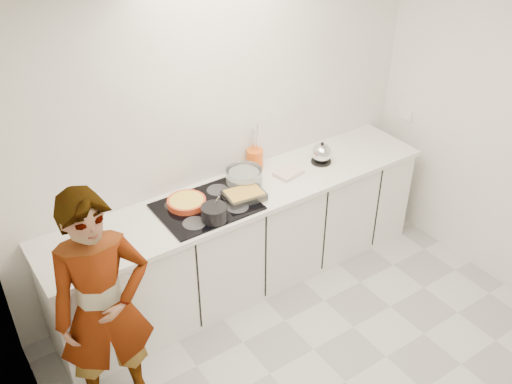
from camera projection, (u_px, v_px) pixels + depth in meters
floor at (346, 382)px, 4.01m from camera, size 3.60×3.20×0.00m
ceiling at (394, 8)px, 2.59m from camera, size 3.60×3.20×0.00m
wall_back at (221, 131)px, 4.41m from camera, size 3.60×0.00×2.60m
wall_left at (57, 378)px, 2.45m from camera, size 0.00×3.20×2.60m
base_cabinets at (245, 240)px, 4.66m from camera, size 3.20×0.58×0.87m
countertop at (245, 194)px, 4.41m from camera, size 3.24×0.64×0.04m
hob at (207, 207)px, 4.22m from camera, size 0.72×0.54×0.01m
tart_dish at (187, 202)px, 4.21m from camera, size 0.30×0.30×0.05m
saucepan at (214, 213)px, 4.05m from camera, size 0.25×0.25×0.18m
baking_dish at (244, 195)px, 4.28m from camera, size 0.32×0.25×0.06m
mixing_bowl at (244, 178)px, 4.46m from camera, size 0.31×0.31×0.13m
tea_towel at (288, 173)px, 4.60m from camera, size 0.24×0.19×0.04m
kettle at (322, 154)px, 4.74m from camera, size 0.19×0.19×0.19m
utensil_crock at (255, 159)px, 4.66m from camera, size 0.15×0.15×0.17m
cook at (104, 309)px, 3.45m from camera, size 0.66×0.49×1.66m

